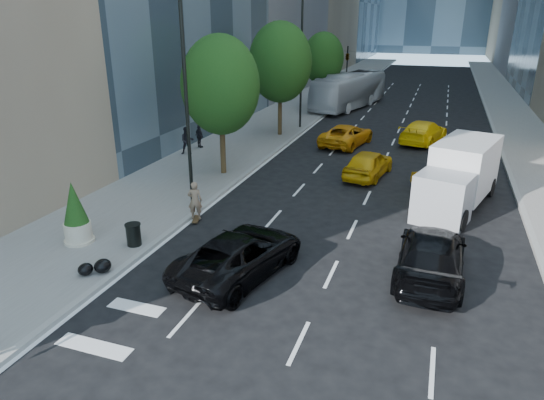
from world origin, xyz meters
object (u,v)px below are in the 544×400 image
at_px(black_sedan_lincoln, 240,254).
at_px(trash_can, 134,235).
at_px(planter_shrub, 75,214).
at_px(city_bus, 350,90).
at_px(black_sedan_mercedes, 431,255).
at_px(box_truck, 459,175).
at_px(skateboarder, 195,203).

relative_size(black_sedan_lincoln, trash_can, 6.52).
bearing_deg(planter_shrub, city_bus, 82.99).
height_order(trash_can, planter_shrub, planter_shrub).
bearing_deg(black_sedan_mercedes, city_bus, -73.29).
relative_size(black_sedan_mercedes, city_bus, 0.45).
relative_size(city_bus, box_truck, 1.81).
bearing_deg(black_sedan_lincoln, trash_can, 7.64).
height_order(skateboarder, city_bus, city_bus).
height_order(black_sedan_lincoln, box_truck, box_truck).
xyz_separation_m(black_sedan_lincoln, trash_can, (-4.60, 0.47, -0.19)).
bearing_deg(box_truck, planter_shrub, -130.16).
xyz_separation_m(black_sedan_mercedes, city_bus, (-8.84, 31.71, 0.89)).
relative_size(black_sedan_mercedes, box_truck, 0.81).
bearing_deg(box_truck, skateboarder, -136.02).
xyz_separation_m(skateboarder, trash_can, (-1.00, -3.14, -0.29)).
height_order(black_sedan_mercedes, planter_shrub, planter_shrub).
xyz_separation_m(black_sedan_mercedes, box_truck, (0.88, 7.26, 0.74)).
distance_m(black_sedan_lincoln, black_sedan_mercedes, 6.51).
xyz_separation_m(city_bus, box_truck, (9.71, -24.44, -0.15)).
xyz_separation_m(skateboarder, planter_shrub, (-3.18, -3.61, 0.47)).
bearing_deg(planter_shrub, black_sedan_lincoln, 0.06).
height_order(black_sedan_mercedes, city_bus, city_bus).
height_order(black_sedan_lincoln, planter_shrub, planter_shrub).
xyz_separation_m(black_sedan_lincoln, box_truck, (7.08, 9.26, 0.77)).
distance_m(city_bus, planter_shrub, 33.97).
height_order(black_sedan_mercedes, trash_can, black_sedan_mercedes).
height_order(skateboarder, box_truck, box_truck).
bearing_deg(skateboarder, box_truck, -170.46).
distance_m(black_sedan_mercedes, planter_shrub, 13.15).
distance_m(city_bus, box_truck, 26.30).
relative_size(black_sedan_lincoln, box_truck, 0.81).
bearing_deg(trash_can, city_bus, 86.62).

